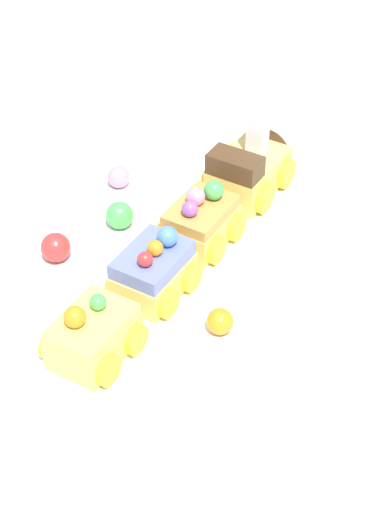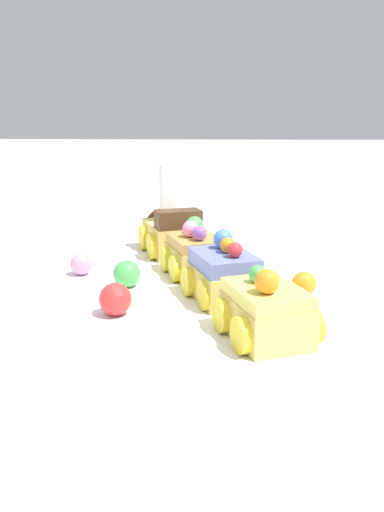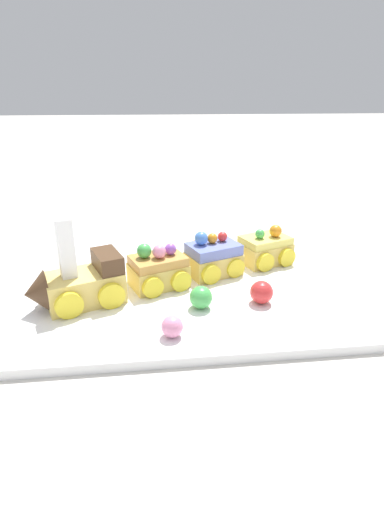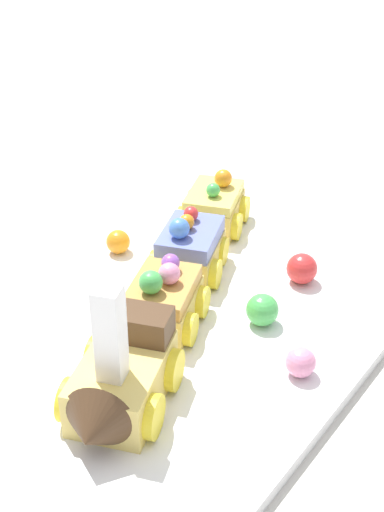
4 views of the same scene
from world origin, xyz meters
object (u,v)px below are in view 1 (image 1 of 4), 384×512
(cake_car_lemon, at_px, (93,336))
(gumball_pink, at_px, (119,177))
(gumball_orange, at_px, (220,321))
(cake_train_locomotive, at_px, (253,164))
(cake_car_blueberry, at_px, (153,272))
(gumball_red, at_px, (56,247))
(gumball_green, at_px, (120,215))
(cake_car_caramel, at_px, (201,222))

(cake_car_lemon, xyz_separation_m, gumball_pink, (0.16, 0.20, -0.01))
(gumball_orange, distance_m, gumball_pink, 0.25)
(cake_train_locomotive, distance_m, gumball_orange, 0.23)
(cake_car_blueberry, bearing_deg, gumball_red, 95.20)
(gumball_orange, bearing_deg, cake_car_blueberry, 100.06)
(cake_train_locomotive, bearing_deg, gumball_orange, -159.51)
(cake_car_blueberry, distance_m, gumball_green, 0.11)
(cake_car_caramel, xyz_separation_m, gumball_pink, (-0.01, 0.13, -0.01))
(gumball_pink, bearing_deg, cake_car_lemon, -129.58)
(cake_car_lemon, bearing_deg, gumball_pink, 29.58)
(cake_train_locomotive, distance_m, cake_car_blueberry, 0.20)
(cake_car_blueberry, height_order, cake_car_lemon, cake_car_blueberry)
(cake_car_blueberry, relative_size, gumball_orange, 3.63)
(cake_car_blueberry, bearing_deg, cake_car_lemon, 179.64)
(cake_train_locomotive, bearing_deg, cake_car_blueberry, -179.91)
(gumball_red, xyz_separation_m, gumball_green, (0.08, 0.00, -0.00))
(cake_train_locomotive, bearing_deg, cake_car_caramel, 179.99)
(cake_train_locomotive, height_order, cake_car_lemon, cake_train_locomotive)
(cake_car_caramel, relative_size, gumball_orange, 3.63)
(gumball_pink, bearing_deg, cake_car_caramel, -85.21)
(gumball_red, distance_m, gumball_pink, 0.14)
(cake_train_locomotive, height_order, gumball_pink, cake_train_locomotive)
(cake_car_caramel, xyz_separation_m, gumball_orange, (-0.07, -0.11, -0.01))
(cake_car_blueberry, xyz_separation_m, gumball_red, (-0.05, 0.10, -0.01))
(cake_car_caramel, bearing_deg, cake_car_blueberry, -179.78)
(gumball_pink, bearing_deg, cake_train_locomotive, -37.95)
(cake_car_caramel, distance_m, gumball_pink, 0.13)
(cake_train_locomotive, xyz_separation_m, cake_car_blueberry, (-0.19, -0.07, -0.00))
(cake_car_lemon, height_order, gumball_orange, cake_car_lemon)
(cake_train_locomotive, relative_size, gumball_red, 4.43)
(gumball_orange, relative_size, gumball_pink, 1.00)
(cake_car_caramel, xyz_separation_m, gumball_green, (-0.05, 0.07, -0.01))
(cake_train_locomotive, distance_m, gumball_red, 0.24)
(cake_car_caramel, distance_m, gumball_green, 0.09)
(gumball_orange, xyz_separation_m, gumball_green, (0.02, 0.19, 0.00))
(cake_car_blueberry, bearing_deg, gumball_green, 51.85)
(gumball_green, bearing_deg, cake_car_caramel, -53.74)
(cake_car_lemon, xyz_separation_m, gumball_red, (0.04, 0.13, -0.01))
(cake_car_caramel, distance_m, gumball_orange, 0.13)
(cake_car_blueberry, bearing_deg, gumball_orange, -100.77)
(cake_car_caramel, height_order, cake_car_blueberry, cake_car_blueberry)
(cake_car_lemon, xyz_separation_m, gumball_orange, (0.11, -0.05, -0.01))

